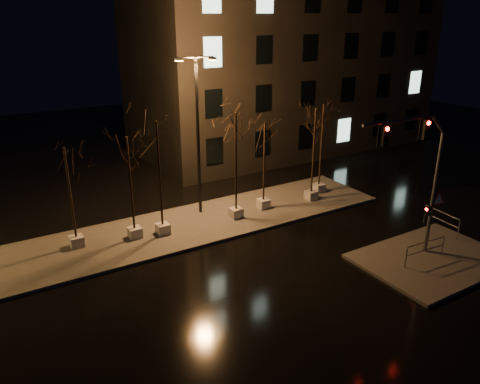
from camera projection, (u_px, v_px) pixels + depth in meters
ground at (262, 270)px, 21.69m from camera, size 90.00×90.00×0.00m
median at (203, 222)px, 26.46m from camera, size 22.00×5.00×0.15m
sidewalk_corner at (432, 259)px, 22.50m from camera, size 7.00×5.00×0.15m
building at (283, 59)px, 40.17m from camera, size 25.00×12.00×15.00m
tree_0 at (67, 170)px, 22.14m from camera, size 1.80×1.80×5.30m
tree_1 at (128, 161)px, 23.02m from camera, size 1.80×1.80×5.54m
tree_2 at (158, 148)px, 23.26m from camera, size 1.80×1.80×6.24m
tree_3 at (236, 137)px, 25.24m from camera, size 1.80×1.80×6.24m
tree_4 at (265, 143)px, 26.83m from camera, size 1.80×1.80×5.27m
tree_5 at (315, 129)px, 27.94m from camera, size 1.80×1.80×5.95m
tree_6 at (323, 124)px, 29.18m from camera, size 1.80×1.80×5.93m
traffic_signal_mast at (421, 167)px, 21.03m from camera, size 5.62×0.47×6.87m
streetlight_main at (198, 127)px, 25.83m from camera, size 2.18×0.92×8.89m
guard_rail_a at (425, 248)px, 21.88m from camera, size 2.45×0.21×1.06m
guard_rail_b at (442, 219)px, 25.01m from camera, size 0.26×2.30×1.09m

